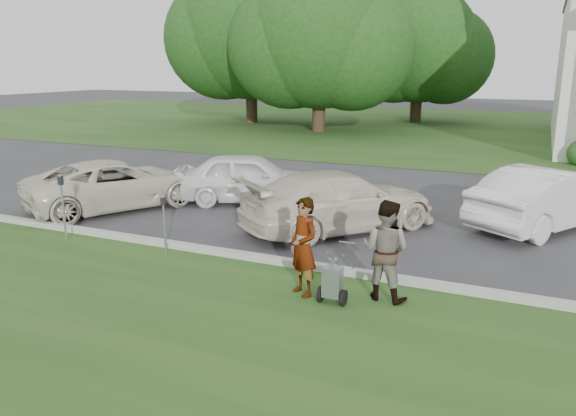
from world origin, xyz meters
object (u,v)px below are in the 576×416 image
Objects in this scene: tree_back at (419,50)px; parking_meter_far at (62,200)px; car_c at (339,201)px; parking_meter_near at (164,219)px; car_b at (249,178)px; car_a at (116,184)px; car_d at (548,198)px; person_left at (303,248)px; striping_cart at (333,283)px; tree_far at (250,35)px; tree_left at (319,41)px; person_right at (385,251)px.

tree_back is 30.30m from parking_meter_far.
parking_meter_far is 6.25m from car_c.
parking_meter_near is 4.89m from car_b.
parking_meter_far is 0.32× the size of car_a.
tree_back reaches higher than car_d.
parking_meter_near is at bearing -158.03° from person_left.
car_d is (4.50, 2.20, 0.04)m from car_c.
striping_cart is at bearing -177.19° from car_a.
car_b is (1.98, 4.96, -0.24)m from parking_meter_far.
tree_far reaches higher than tree_back.
tree_left reaches higher than car_d.
person_left is 6.00m from parking_meter_far.
tree_left is 19.73m from car_a.
parking_meter_far reaches higher than car_c.
tree_back is (10.00, 5.00, -0.97)m from tree_far.
person_left reaches higher than parking_meter_near.
person_left is at bearing -166.76° from car_b.
tree_far is 30.32m from striping_cart.
tree_far is 27.74m from parking_meter_near.
person_left is at bearing 90.01° from car_d.
tree_back is at bearing -21.29° from car_b.
car_a is 1.07× the size of car_d.
tree_left is 24.95m from striping_cart.
tree_far is 2.60× the size of car_d.
car_a is at bearing 45.61° from car_d.
car_a is 3.66m from car_b.
person_left is (14.53, -25.60, -4.84)m from tree_far.
person_left reaches higher than car_c.
car_c is (6.24, 0.55, 0.04)m from car_a.
car_b is at bearing -35.59° from person_right.
tree_far is at bearing 119.45° from striping_cart.
striping_cart is at bearing -68.18° from tree_left.
tree_back is 27.18m from car_c.
car_d is at bearing -71.26° from tree_back.
car_a is at bearing -172.67° from person_left.
car_a is (-2.46, -27.16, -4.06)m from tree_back.
person_left is 4.06m from car_c.
person_right is at bearing -156.69° from car_b.
tree_far is 26.12m from car_c.
striping_cart is at bearing 20.11° from person_left.
striping_cart is (5.11, -30.74, -4.36)m from tree_back.
tree_back is 2.01× the size of car_a.
parking_meter_far is 11.23m from car_d.
parking_meter_near is (5.17, -21.92, -4.31)m from tree_left.
person_right is at bearing -3.54° from parking_meter_near.
car_a is 0.99× the size of car_c.
car_c reaches higher than parking_meter_near.
tree_back reaches higher than parking_meter_far.
tree_far is at bearing -15.43° from car_d.
car_d is (3.18, 6.32, 0.37)m from striping_cart.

